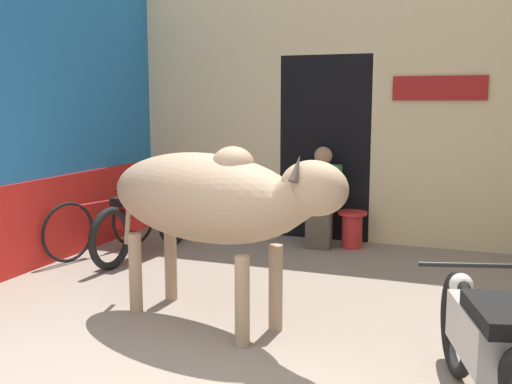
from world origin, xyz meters
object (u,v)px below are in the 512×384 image
at_px(plastic_stool, 352,228).
at_px(motorcycle_near, 486,347).
at_px(motorcycle_far, 145,218).
at_px(shopkeeper_seated, 322,195).
at_px(cow, 210,198).
at_px(bicycle, 103,224).

bearing_deg(plastic_stool, motorcycle_near, -68.17).
xyz_separation_m(motorcycle_far, shopkeeper_seated, (1.80, 1.15, 0.21)).
bearing_deg(plastic_stool, cow, -100.64).
relative_size(motorcycle_near, motorcycle_far, 0.98).
bearing_deg(shopkeeper_seated, bicycle, -152.41).
relative_size(motorcycle_near, plastic_stool, 4.17).
bearing_deg(cow, motorcycle_far, 134.09).
height_order(cow, motorcycle_far, cow).
height_order(motorcycle_near, plastic_stool, motorcycle_near).
relative_size(motorcycle_near, shopkeeper_seated, 1.51).
bearing_deg(plastic_stool, motorcycle_far, -150.05).
distance_m(cow, shopkeeper_seated, 2.85).
bearing_deg(bicycle, motorcycle_near, -30.30).
distance_m(bicycle, plastic_stool, 3.00).
bearing_deg(motorcycle_far, plastic_stool, 29.95).
relative_size(cow, bicycle, 1.46).
height_order(bicycle, shopkeeper_seated, shopkeeper_seated).
xyz_separation_m(cow, motorcycle_near, (2.06, -0.86, -0.58)).
xyz_separation_m(motorcycle_far, bicycle, (-0.53, -0.07, -0.09)).
distance_m(cow, motorcycle_near, 2.30).
distance_m(cow, motorcycle_far, 2.40).
xyz_separation_m(shopkeeper_seated, plastic_stool, (0.36, 0.10, -0.41)).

